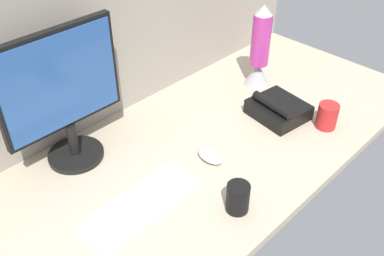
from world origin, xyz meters
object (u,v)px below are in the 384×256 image
Objects in this scene: mug_black_travel at (238,198)px; lava_lamp at (260,53)px; monitor at (62,94)px; mouse at (210,156)px; keyboard at (141,203)px; desk_phone at (278,109)px; mug_red_plastic at (327,116)px.

lava_lamp is (58.65, 38.65, 9.59)cm from mug_black_travel.
monitor is 49.93cm from mouse.
keyboard is (0.99, -32.44, -23.28)cm from monitor.
mouse is 22.51cm from mug_black_travel.
mug_red_plastic is at bearing -66.23° from desk_phone.
desk_phone reaches higher than mouse.
mug_red_plastic is (52.57, 2.85, 0.09)cm from mug_black_travel.
keyboard is 73.43cm from mug_red_plastic.
mouse is 0.28× the size of lava_lamp.
mug_red_plastic is 0.28× the size of lava_lamp.
monitor is 59.79cm from mug_black_travel.
desk_phone is at bearing -2.65° from keyboard.
monitor reaches higher than mug_black_travel.
monitor is at bearing 90.56° from keyboard.
lava_lamp is at bearing 12.03° from keyboard.
lava_lamp is at bearing 80.36° from mug_red_plastic.
keyboard is at bearing -166.78° from lava_lamp.
monitor is 90.02cm from mug_red_plastic.
lava_lamp reaches higher than keyboard.
monitor is at bearing 132.46° from mouse.
desk_phone is at bearing -27.62° from monitor.
mouse is at bearing 178.38° from desk_phone.
monitor is 4.62× the size of mouse.
monitor is at bearing 110.32° from mug_black_travel.
keyboard is 3.99× the size of mug_red_plastic.
keyboard is at bearing 178.54° from desk_phone.
lava_lamp is (6.08, 35.80, 9.51)cm from mug_red_plastic.
keyboard is at bearing 166.08° from mug_red_plastic.
lava_lamp is at bearing 33.38° from mug_black_travel.
monitor is 1.20× the size of keyboard.
desk_phone is (-13.13, -19.79, -10.96)cm from lava_lamp.
mouse is 35.35cm from desk_phone.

